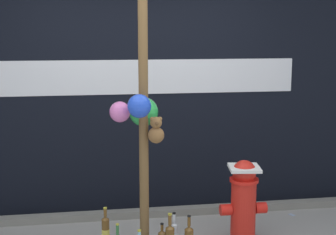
# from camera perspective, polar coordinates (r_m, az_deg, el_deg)

# --- Properties ---
(building_wall) EXTENTS (10.00, 0.21, 3.40)m
(building_wall) POSITION_cam_1_polar(r_m,az_deg,el_deg) (5.51, -3.39, 6.88)
(building_wall) COLOR black
(building_wall) RESTS_ON ground_plane
(curb_strip) EXTENTS (8.00, 0.12, 0.08)m
(curb_strip) POSITION_cam_1_polar(r_m,az_deg,el_deg) (5.51, -2.83, -10.84)
(curb_strip) COLOR slate
(curb_strip) RESTS_ON ground_plane
(memorial_post) EXTENTS (0.52, 0.52, 2.74)m
(memorial_post) POSITION_cam_1_polar(r_m,az_deg,el_deg) (4.30, -3.04, 3.89)
(memorial_post) COLOR brown
(memorial_post) RESTS_ON ground_plane
(fire_hydrant) EXTENTS (0.45, 0.32, 0.80)m
(fire_hydrant) POSITION_cam_1_polar(r_m,az_deg,el_deg) (4.82, 8.60, -9.24)
(fire_hydrant) COLOR red
(fire_hydrant) RESTS_ON ground_plane
(bottle_6) EXTENTS (0.07, 0.07, 0.40)m
(bottle_6) POSITION_cam_1_polar(r_m,az_deg,el_deg) (4.76, -7.12, -12.80)
(bottle_6) COLOR brown
(bottle_6) RESTS_ON ground_plane
(litter_2) EXTENTS (0.07, 0.08, 0.01)m
(litter_2) POSITION_cam_1_polar(r_m,az_deg,el_deg) (5.73, 13.92, -10.69)
(litter_2) COLOR #8C99B2
(litter_2) RESTS_ON ground_plane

